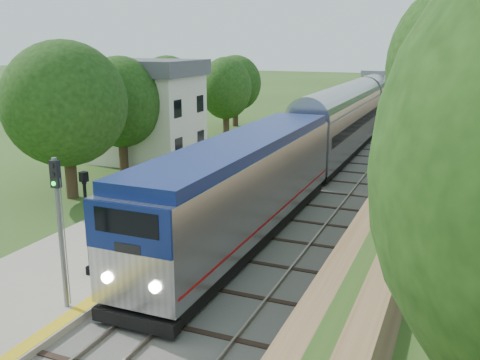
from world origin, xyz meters
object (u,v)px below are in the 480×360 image
at_px(signal_platform, 59,217).
at_px(signal_farside, 392,148).
at_px(lamppost_far, 88,229).
at_px(station_building, 145,110).
at_px(train, 402,87).
at_px(signal_gantry, 399,84).

bearing_deg(signal_platform, signal_farside, 55.57).
bearing_deg(lamppost_far, signal_farside, 46.88).
xyz_separation_m(station_building, signal_farside, (20.20, -9.38, 0.24)).
distance_m(station_building, lamppost_far, 22.60).
height_order(signal_platform, signal_farside, signal_farside).
bearing_deg(signal_platform, train, 87.76).
bearing_deg(train, lamppost_far, -93.08).
distance_m(signal_gantry, signal_farside, 34.58).
bearing_deg(signal_platform, signal_gantry, 83.57).
height_order(signal_gantry, lamppost_far, signal_gantry).
bearing_deg(train, signal_platform, -92.24).
distance_m(signal_gantry, lamppost_far, 45.62).
distance_m(train, signal_farside, 61.15).
xyz_separation_m(lamppost_far, signal_farside, (10.05, 10.73, 2.08)).
bearing_deg(signal_platform, station_building, 116.10).
xyz_separation_m(signal_gantry, train, (-2.47, 26.43, -2.42)).
relative_size(lamppost_far, signal_platform, 0.79).
xyz_separation_m(signal_gantry, signal_farside, (3.73, -34.37, -0.49)).
distance_m(station_building, signal_farside, 22.27).
bearing_deg(lamppost_far, station_building, 116.78).
relative_size(signal_platform, signal_farside, 0.78).
relative_size(train, signal_platform, 28.28).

